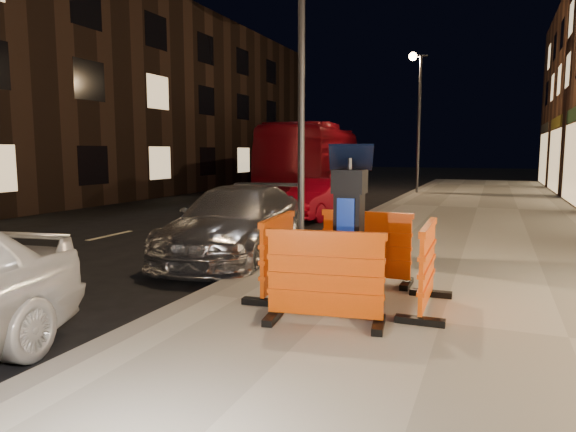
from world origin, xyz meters
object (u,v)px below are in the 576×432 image
at_px(bus_doubledecker, 315,191).
at_px(barrier_front, 325,278).
at_px(barrier_kerbside, 278,255).
at_px(car_red, 319,218).
at_px(barrier_back, 366,247).
at_px(parking_kiosk, 349,228).
at_px(barrier_bldgside, 427,267).
at_px(car_silver, 237,257).

bearing_deg(bus_doubledecker, barrier_front, -78.19).
bearing_deg(barrier_kerbside, car_red, 9.97).
bearing_deg(car_red, bus_doubledecker, 119.58).
relative_size(barrier_back, bus_doubledecker, 0.11).
relative_size(parking_kiosk, car_red, 0.51).
xyz_separation_m(parking_kiosk, car_red, (-3.24, 8.60, -1.06)).
bearing_deg(barrier_bldgside, bus_doubledecker, 21.76).
bearing_deg(car_red, barrier_bldgside, -54.16).
height_order(parking_kiosk, bus_doubledecker, parking_kiosk).
xyz_separation_m(barrier_back, car_red, (-3.24, 7.65, -0.66)).
bearing_deg(car_red, parking_kiosk, -59.49).
distance_m(barrier_bldgside, car_red, 9.59).
height_order(barrier_back, barrier_bldgside, same).
bearing_deg(barrier_bldgside, barrier_back, 44.05).
distance_m(car_silver, car_red, 6.15).
bearing_deg(barrier_front, barrier_kerbside, 127.05).
height_order(parking_kiosk, barrier_bldgside, parking_kiosk).
bearing_deg(barrier_bldgside, parking_kiosk, 89.05).
xyz_separation_m(barrier_kerbside, bus_doubledecker, (-5.83, 18.47, -0.66)).
xyz_separation_m(parking_kiosk, barrier_front, (0.00, -0.95, -0.40)).
relative_size(barrier_front, barrier_kerbside, 1.00).
bearing_deg(car_red, barrier_back, -57.18).
relative_size(barrier_bldgside, car_silver, 0.28).
xyz_separation_m(parking_kiosk, barrier_back, (0.00, 0.95, -0.40)).
bearing_deg(bus_doubledecker, car_red, -77.72).
distance_m(barrier_front, barrier_bldgside, 1.34).
height_order(barrier_front, barrier_kerbside, same).
bearing_deg(barrier_back, barrier_bldgside, -44.95).
xyz_separation_m(barrier_bldgside, car_red, (-4.19, 8.60, -0.66)).
relative_size(car_silver, bus_doubledecker, 0.39).
distance_m(parking_kiosk, bus_doubledecker, 19.70).
relative_size(barrier_front, barrier_back, 1.00).
xyz_separation_m(parking_kiosk, bus_doubledecker, (-6.78, 18.47, -1.06)).
bearing_deg(car_red, car_silver, -76.40).
bearing_deg(bus_doubledecker, barrier_bldgside, -74.73).
relative_size(barrier_kerbside, car_red, 0.36).
distance_m(parking_kiosk, barrier_bldgside, 1.03).
height_order(parking_kiosk, car_silver, parking_kiosk).
distance_m(barrier_back, barrier_kerbside, 1.34).
distance_m(barrier_back, car_silver, 3.29).
bearing_deg(barrier_front, barrier_back, 82.05).
relative_size(barrier_bldgside, car_red, 0.36).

